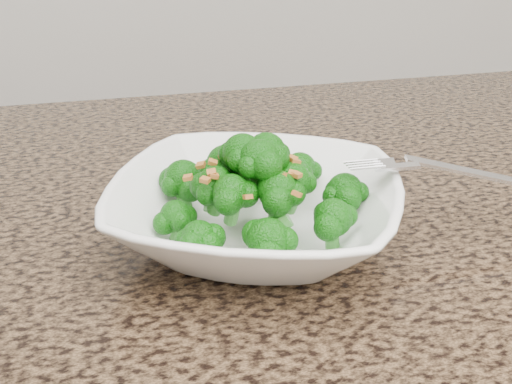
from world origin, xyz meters
name	(u,v)px	position (x,y,z in m)	size (l,w,h in m)	color
granite_counter	(291,261)	(0.00, 0.30, 0.89)	(1.64, 1.04, 0.03)	brown
bowl	(256,211)	(-0.03, 0.32, 0.93)	(0.25, 0.25, 0.06)	white
broccoli_pile	(256,144)	(-0.03, 0.32, 0.99)	(0.22, 0.22, 0.06)	#12660B
garlic_topping	(256,104)	(-0.03, 0.32, 1.03)	(0.13, 0.13, 0.01)	#B8702D
fork	(410,166)	(0.11, 0.30, 0.97)	(0.19, 0.03, 0.01)	silver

